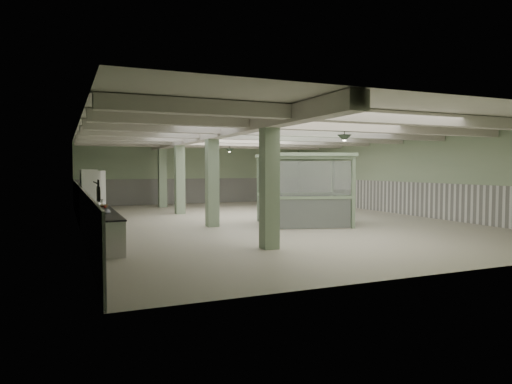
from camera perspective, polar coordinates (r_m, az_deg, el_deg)
name	(u,v)px	position (r m, az deg, el deg)	size (l,w,h in m)	color
floor	(264,220)	(18.63, 0.95, -3.57)	(20.00, 20.00, 0.00)	beige
ceiling	(264,132)	(18.56, 0.96, 7.54)	(14.00, 20.00, 0.02)	white
wall_back	(197,174)	(27.94, -7.40, 2.29)	(14.00, 0.02, 3.60)	#A9C19A
wall_front	(462,184)	(10.21, 24.39, 0.87)	(14.00, 0.02, 3.60)	#A9C19A
wall_left	(79,178)	(16.92, -21.27, 1.67)	(0.02, 20.00, 3.60)	#A9C19A
wall_right	(401,175)	(22.29, 17.65, 2.01)	(0.02, 20.00, 3.60)	#A9C19A
wainscot_left	(80,208)	(16.97, -21.11, -1.87)	(0.05, 19.90, 1.50)	white
wainscot_right	(400,198)	(22.31, 17.56, -0.69)	(0.05, 19.90, 1.50)	white
wainscot_back	(197,191)	(27.95, -7.37, 0.14)	(13.90, 0.05, 1.50)	white
girder	(204,136)	(17.68, -6.52, 7.03)	(0.45, 19.90, 0.40)	silver
beam_a	(384,117)	(12.11, 15.72, 9.00)	(13.90, 0.35, 0.32)	silver
beam_b	(331,126)	(14.14, 9.30, 8.19)	(13.90, 0.35, 0.32)	silver
beam_c	(292,132)	(16.30, 4.56, 7.52)	(13.90, 0.35, 0.32)	silver
beam_d	(264,136)	(18.55, 0.96, 6.98)	(13.90, 0.35, 0.32)	silver
beam_e	(241,140)	(20.85, -1.85, 6.54)	(13.90, 0.35, 0.32)	silver
beam_f	(223,143)	(23.20, -4.09, 6.18)	(13.90, 0.35, 0.32)	silver
beam_g	(209,145)	(25.57, -5.91, 5.87)	(13.90, 0.35, 0.32)	silver
column_a	(269,181)	(12.01, 1.68, 1.42)	(0.42, 0.42, 3.60)	#8FA787
column_b	(212,177)	(16.68, -5.51, 1.85)	(0.42, 0.42, 3.60)	#8FA787
column_c	(180,175)	(21.50, -9.52, 2.07)	(0.42, 0.42, 3.60)	#8FA787
column_d	(162,174)	(25.41, -11.63, 2.19)	(0.42, 0.42, 3.60)	#8FA787
hook_rail	(96,183)	(9.33, -19.41, 1.10)	(0.02, 0.02, 1.20)	black
pendant_front	(344,138)	(14.38, 10.99, 6.61)	(0.44, 0.44, 0.22)	#314232
pendant_mid	(270,146)	(19.19, 1.72, 5.74)	(0.44, 0.44, 0.22)	#314232
pendant_back	(229,150)	(23.82, -3.33, 5.20)	(0.44, 0.44, 0.22)	#314232
prep_counter	(102,228)	(13.47, -18.73, -4.29)	(0.80, 4.58, 0.91)	silver
pitcher_near	(101,204)	(14.78, -18.75, -1.39)	(0.19, 0.22, 0.28)	silver
pitcher_far	(98,204)	(14.56, -19.16, -1.45)	(0.20, 0.23, 0.29)	silver
veg_colander	(101,210)	(13.04, -18.76, -2.09)	(0.49, 0.49, 0.22)	#444449
orange_bowl	(102,206)	(15.25, -18.70, -1.64)	(0.22, 0.22, 0.08)	#B2B2B7
skillet_near	(99,194)	(9.27, -19.05, -0.27)	(0.29, 0.29, 0.04)	black
skillet_far	(98,194)	(9.48, -19.14, -0.20)	(0.30, 0.30, 0.04)	black
walkin_cooler	(89,199)	(17.97, -20.11, -0.84)	(0.84, 2.15, 1.97)	white
guard_booth	(303,177)	(17.23, 5.91, 1.87)	(3.97, 3.62, 2.67)	#88A382
filing_cabinet	(342,205)	(18.56, 10.76, -1.66)	(0.41, 0.59, 1.28)	#525244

